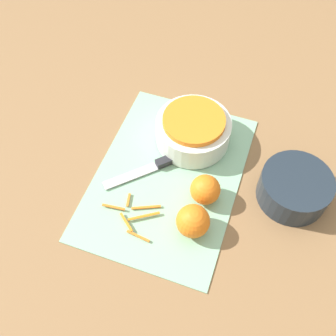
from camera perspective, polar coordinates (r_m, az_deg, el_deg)
ground_plane at (r=0.92m, az=0.00°, el=-1.24°), size 4.00×4.00×0.00m
cutting_board at (r=0.91m, az=0.00°, el=-1.14°), size 0.46×0.32×0.01m
bowl_speckled at (r=0.94m, az=3.68°, el=5.59°), size 0.18×0.18×0.08m
bowl_dark at (r=0.90m, az=17.86°, el=-2.78°), size 0.16×0.16×0.07m
knife at (r=0.92m, az=-0.48°, el=0.93°), size 0.17×0.18×0.02m
orange_left at (r=0.82m, az=3.65°, el=-7.70°), size 0.07×0.07×0.07m
orange_right at (r=0.86m, az=5.43°, el=-3.15°), size 0.07×0.07×0.07m
peel_pile at (r=0.86m, az=-4.93°, el=-6.85°), size 0.10×0.13×0.01m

